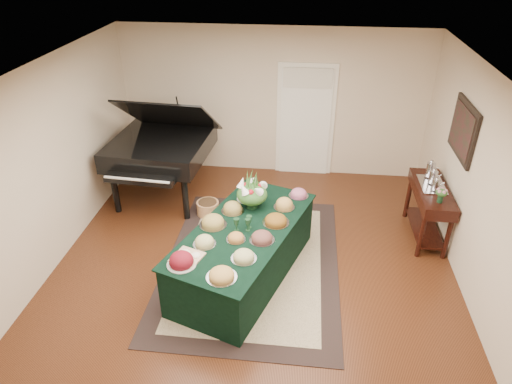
# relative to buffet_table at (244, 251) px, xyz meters

# --- Properties ---
(ground) EXTENTS (6.00, 6.00, 0.00)m
(ground) POSITION_rel_buffet_table_xyz_m (0.11, 0.15, -0.39)
(ground) COLOR black
(ground) RESTS_ON ground
(area_rug) EXTENTS (2.41, 3.37, 0.01)m
(area_rug) POSITION_rel_buffet_table_xyz_m (0.07, 0.25, -0.38)
(area_rug) COLOR black
(area_rug) RESTS_ON ground
(kitchen_doorway) EXTENTS (1.05, 0.07, 2.10)m
(kitchen_doorway) POSITION_rel_buffet_table_xyz_m (0.71, 3.12, 0.64)
(kitchen_doorway) COLOR white
(kitchen_doorway) RESTS_ON ground
(buffet_table) EXTENTS (1.85, 2.62, 0.77)m
(buffet_table) POSITION_rel_buffet_table_xyz_m (0.00, 0.00, 0.00)
(buffet_table) COLOR black
(buffet_table) RESTS_ON ground
(food_platters) EXTENTS (1.59, 2.32, 0.13)m
(food_platters) POSITION_rel_buffet_table_xyz_m (-0.04, 0.00, 0.43)
(food_platters) COLOR silver
(food_platters) RESTS_ON buffet_table
(cutting_board) EXTENTS (0.42, 0.42, 0.10)m
(cutting_board) POSITION_rel_buffet_table_xyz_m (-0.57, -0.67, 0.42)
(cutting_board) COLOR tan
(cutting_board) RESTS_ON buffet_table
(green_goblets) EXTENTS (0.23, 0.15, 0.18)m
(green_goblets) POSITION_rel_buffet_table_xyz_m (0.01, -0.03, 0.47)
(green_goblets) COLOR #14321C
(green_goblets) RESTS_ON buffet_table
(floral_centerpiece) EXTENTS (0.44, 0.44, 0.44)m
(floral_centerpiece) POSITION_rel_buffet_table_xyz_m (0.04, 0.52, 0.64)
(floral_centerpiece) COLOR #14321C
(floral_centerpiece) RESTS_ON buffet_table
(grand_piano) EXTENTS (1.74, 1.93, 1.85)m
(grand_piano) POSITION_rel_buffet_table_xyz_m (-1.66, 1.93, 0.55)
(grand_piano) COLOR black
(grand_piano) RESTS_ON ground
(wicker_basket) EXTENTS (0.36, 0.36, 0.23)m
(wicker_basket) POSITION_rel_buffet_table_xyz_m (-0.80, 1.42, -0.27)
(wicker_basket) COLOR #AB7345
(wicker_basket) RESTS_ON ground
(mahogany_sideboard) EXTENTS (0.45, 1.24, 0.84)m
(mahogany_sideboard) POSITION_rel_buffet_table_xyz_m (2.60, 1.21, 0.26)
(mahogany_sideboard) COLOR black
(mahogany_sideboard) RESTS_ON ground
(tea_service) EXTENTS (0.34, 0.58, 0.30)m
(tea_service) POSITION_rel_buffet_table_xyz_m (2.60, 1.33, 0.57)
(tea_service) COLOR silver
(tea_service) RESTS_ON mahogany_sideboard
(pink_bouquet) EXTENTS (0.17, 0.17, 0.22)m
(pink_bouquet) POSITION_rel_buffet_table_xyz_m (2.60, 0.81, 0.60)
(pink_bouquet) COLOR #14321C
(pink_bouquet) RESTS_ON mahogany_sideboard
(wall_painting) EXTENTS (0.05, 0.95, 0.75)m
(wall_painting) POSITION_rel_buffet_table_xyz_m (2.82, 1.21, 1.36)
(wall_painting) COLOR black
(wall_painting) RESTS_ON ground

